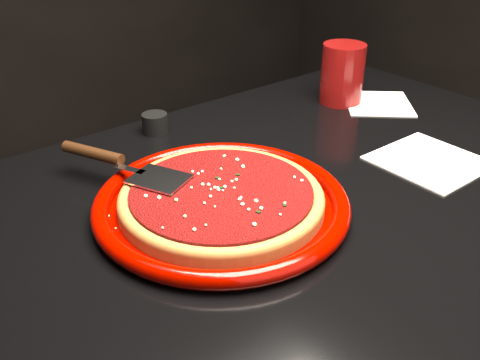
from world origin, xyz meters
name	(u,v)px	position (x,y,z in m)	size (l,w,h in m)	color
table	(287,347)	(0.00, 0.00, 0.38)	(1.20, 0.80, 0.75)	black
plate	(222,203)	(-0.15, 0.01, 0.76)	(0.39, 0.39, 0.03)	#6F0300
pizza_crust	(222,201)	(-0.15, 0.01, 0.77)	(0.31, 0.31, 0.02)	brown
pizza_crust_rim	(221,196)	(-0.15, 0.01, 0.78)	(0.31, 0.31, 0.02)	brown
pizza_sauce	(221,193)	(-0.15, 0.01, 0.78)	(0.27, 0.27, 0.01)	maroon
parmesan_dusting	(221,188)	(-0.15, 0.01, 0.79)	(0.27, 0.27, 0.01)	beige
basil_flecks	(221,189)	(-0.15, 0.01, 0.79)	(0.24, 0.24, 0.00)	black
pizza_server	(124,163)	(-0.23, 0.16, 0.80)	(0.08, 0.29, 0.02)	silver
cup	(342,74)	(0.34, 0.21, 0.82)	(0.09, 0.09, 0.13)	maroon
napkin_a	(430,161)	(0.24, -0.09, 0.75)	(0.17, 0.17, 0.00)	silver
napkin_b	(378,103)	(0.40, 0.15, 0.75)	(0.14, 0.15, 0.00)	silver
ramekin	(155,123)	(-0.07, 0.33, 0.77)	(0.05, 0.05, 0.04)	black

